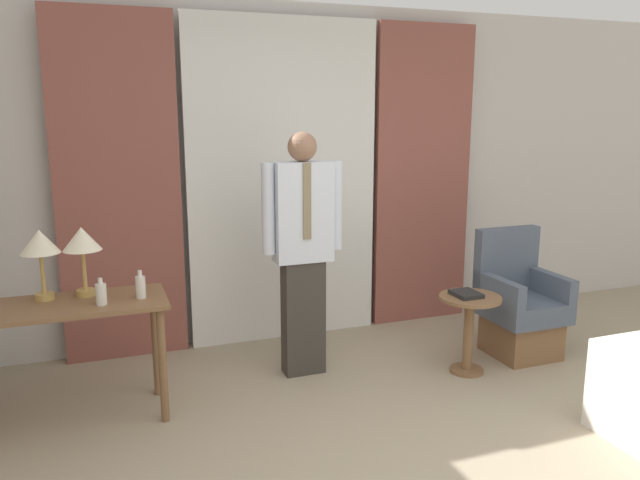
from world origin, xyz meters
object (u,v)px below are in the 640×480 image
object	(u,v)px
bottle_by_lamp	(101,294)
armchair	(519,309)
bottle_near_edge	(141,287)
side_table	(469,321)
person	(303,245)
book	(466,294)
table_lamp_right	(82,243)
desk	(67,323)
table_lamp_left	(40,245)

from	to	relation	value
bottle_by_lamp	armchair	xyz separation A→B (m)	(3.03, 0.06, -0.46)
bottle_near_edge	side_table	bearing A→B (deg)	-4.46
person	book	bearing A→B (deg)	-20.30
bottle_by_lamp	person	world-z (taller)	person
table_lamp_right	desk	bearing A→B (deg)	-133.81
table_lamp_right	book	distance (m)	2.59
bottle_near_edge	table_lamp_left	bearing A→B (deg)	163.01
desk	person	size ratio (longest dim) A/B	0.67
table_lamp_right	bottle_near_edge	size ratio (longest dim) A/B	2.49
table_lamp_left	person	world-z (taller)	person
table_lamp_left	table_lamp_right	xyz separation A→B (m)	(0.23, 0.00, 0.00)
table_lamp_left	bottle_near_edge	xyz separation A→B (m)	(0.55, -0.17, -0.26)
armchair	side_table	size ratio (longest dim) A/B	1.68
table_lamp_right	book	size ratio (longest dim) A/B	2.05
person	table_lamp_right	bearing A→B (deg)	-176.93
bottle_by_lamp	side_table	distance (m)	2.50
person	armchair	distance (m)	1.80
table_lamp_left	bottle_near_edge	distance (m)	0.63
person	book	xyz separation A→B (m)	(1.09, -0.40, -0.36)
table_lamp_left	table_lamp_right	world-z (taller)	same
table_lamp_right	bottle_near_edge	distance (m)	0.44
table_lamp_right	armchair	distance (m)	3.21
table_lamp_left	armchair	xyz separation A→B (m)	(3.35, -0.17, -0.73)
desk	side_table	xyz separation A→B (m)	(2.66, -0.22, -0.24)
bottle_near_edge	table_lamp_right	bearing A→B (deg)	151.94
person	side_table	bearing A→B (deg)	-20.59
table_lamp_right	bottle_by_lamp	bearing A→B (deg)	-69.37
bottle_near_edge	book	bearing A→B (deg)	-4.10
table_lamp_left	side_table	world-z (taller)	table_lamp_left
table_lamp_left	bottle_near_edge	size ratio (longest dim) A/B	2.49
desk	table_lamp_right	distance (m)	0.49
bottle_near_edge	book	world-z (taller)	bottle_near_edge
desk	armchair	size ratio (longest dim) A/B	1.20
desk	armchair	world-z (taller)	armchair
bottle_near_edge	armchair	xyz separation A→B (m)	(2.81, 0.00, -0.46)
side_table	book	world-z (taller)	book
table_lamp_right	person	size ratio (longest dim) A/B	0.25
desk	bottle_near_edge	world-z (taller)	bottle_near_edge
table_lamp_left	table_lamp_right	bearing A→B (deg)	0.00
person	armchair	bearing A→B (deg)	-8.23
desk	bottle_near_edge	bearing A→B (deg)	-6.03
bottle_by_lamp	armchair	distance (m)	3.07
table_lamp_right	side_table	xyz separation A→B (m)	(2.55, -0.34, -0.70)
armchair	side_table	distance (m)	0.60
table_lamp_right	armchair	xyz separation A→B (m)	(3.12, -0.17, -0.73)
bottle_near_edge	book	size ratio (longest dim) A/B	0.82
bottle_near_edge	person	distance (m)	1.15
table_lamp_left	bottle_by_lamp	distance (m)	0.47
desk	book	xyz separation A→B (m)	(2.64, -0.20, -0.04)
bottle_near_edge	bottle_by_lamp	distance (m)	0.24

